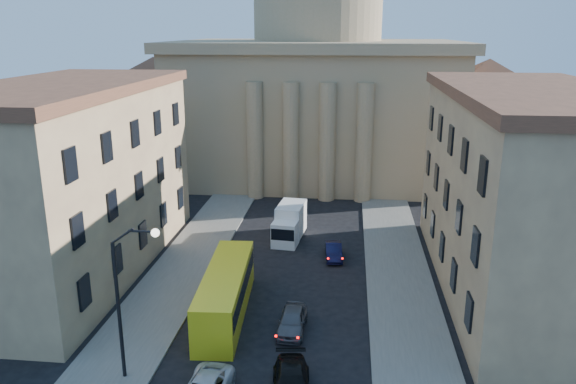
% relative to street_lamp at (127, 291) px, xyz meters
% --- Properties ---
extents(sidewalk_left, '(5.00, 60.00, 0.15)m').
position_rel_street_lamp_xyz_m(sidewalk_left, '(-1.53, 10.00, -5.21)').
color(sidewalk_left, '#5F5C56').
rests_on(sidewalk_left, ground).
extents(sidewalk_right, '(5.00, 60.00, 0.15)m').
position_rel_street_lamp_xyz_m(sidewalk_right, '(15.47, 10.00, -5.21)').
color(sidewalk_right, '#5F5C56').
rests_on(sidewalk_right, ground).
extents(church, '(68.02, 28.76, 36.60)m').
position_rel_street_lamp_xyz_m(church, '(6.97, 47.47, 6.59)').
color(church, '#8F7C58').
rests_on(church, ground).
extents(building_left, '(11.60, 26.60, 14.70)m').
position_rel_street_lamp_xyz_m(building_left, '(-10.03, 14.00, 2.14)').
color(building_left, tan).
rests_on(building_left, ground).
extents(building_right, '(11.60, 26.60, 14.70)m').
position_rel_street_lamp_xyz_m(building_right, '(23.97, 14.00, 2.14)').
color(building_right, tan).
rests_on(building_right, ground).
extents(street_lamp, '(2.62, 0.44, 8.83)m').
position_rel_street_lamp_xyz_m(street_lamp, '(0.00, 0.00, 0.00)').
color(street_lamp, black).
rests_on(street_lamp, ground).
extents(car_right_mid, '(2.53, 5.06, 1.41)m').
position_rel_street_lamp_xyz_m(car_right_mid, '(8.72, -0.54, -4.58)').
color(car_right_mid, black).
rests_on(car_right_mid, ground).
extents(car_right_far, '(1.79, 4.23, 1.43)m').
position_rel_street_lamp_xyz_m(car_right_far, '(8.09, 6.05, -4.57)').
color(car_right_far, '#4D4D52').
rests_on(car_right_far, ground).
extents(car_right_distant, '(1.67, 3.90, 1.25)m').
position_rel_street_lamp_xyz_m(car_right_distant, '(10.33, 18.09, -4.66)').
color(car_right_distant, black).
rests_on(car_right_distant, ground).
extents(city_bus, '(3.21, 11.23, 3.13)m').
position_rel_street_lamp_xyz_m(city_bus, '(3.47, 7.66, -3.60)').
color(city_bus, yellow).
rests_on(city_bus, ground).
extents(box_truck, '(2.74, 5.77, 3.06)m').
position_rel_street_lamp_xyz_m(box_truck, '(6.18, 22.19, -3.83)').
color(box_truck, white).
rests_on(box_truck, ground).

